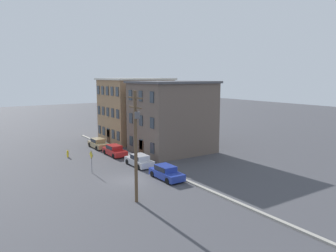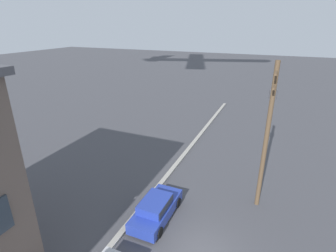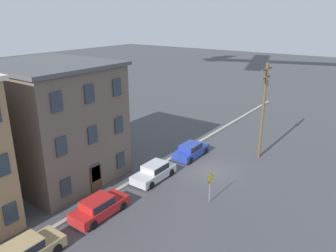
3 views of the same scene
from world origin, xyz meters
The scene contains 11 objects.
ground_plane centered at (0.00, 0.00, 0.00)m, with size 200.00×200.00×0.00m, color #424247.
kerb_strip centered at (0.00, 4.50, 0.08)m, with size 56.00×0.36×0.16m, color #9E998E.
apartment_corner centered at (-19.60, 10.96, 5.24)m, with size 9.80×10.44×10.44m.
apartment_midblock centered at (-8.67, 11.05, 5.05)m, with size 9.23×10.62×10.08m.
car_tan centered at (-16.83, 3.08, 0.75)m, with size 4.40×1.92×1.43m.
car_red centered at (-11.04, 3.10, 0.75)m, with size 4.40×1.92×1.43m.
car_silver centered at (-4.36, 3.30, 0.75)m, with size 4.40×1.92×1.43m.
car_blue centered at (1.57, 3.24, 0.75)m, with size 4.40×1.92×1.43m.
caution_sign centered at (-4.88, -2.49, 1.73)m, with size 1.00×0.08×2.58m.
utility_pole centered at (5.54, -2.43, 5.36)m, with size 2.40×0.44×9.56m.
fire_hydrant centered at (-13.61, -2.54, 0.48)m, with size 0.24×0.34×0.96m.
Camera 1 is at (29.36, -15.13, 10.67)m, focal length 35.00 mm.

